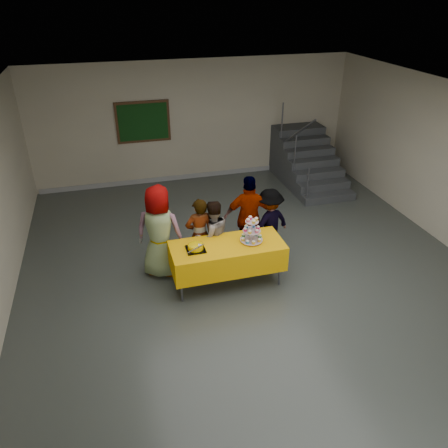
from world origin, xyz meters
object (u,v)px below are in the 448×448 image
(cupcake_stand, at_px, (252,232))
(bear_cake, at_px, (196,247))
(schoolchild_a, at_px, (159,232))
(bake_table, at_px, (227,255))
(staircase, at_px, (305,161))
(schoolchild_b, at_px, (200,235))
(schoolchild_e, at_px, (269,223))
(schoolchild_c, at_px, (212,236))
(schoolchild_d, at_px, (249,218))
(noticeboard, at_px, (143,122))

(cupcake_stand, bearing_deg, bear_cake, -179.14)
(schoolchild_a, bearing_deg, bake_table, 173.31)
(bear_cake, bearing_deg, bake_table, 1.65)
(cupcake_stand, bearing_deg, staircase, 54.18)
(schoolchild_a, bearing_deg, schoolchild_b, -159.15)
(bake_table, height_order, schoolchild_e, schoolchild_e)
(staircase, bearing_deg, schoolchild_a, -142.39)
(schoolchild_b, bearing_deg, schoolchild_a, -4.57)
(schoolchild_e, bearing_deg, bake_table, 15.28)
(bake_table, xyz_separation_m, schoolchild_c, (-0.13, 0.50, 0.11))
(schoolchild_d, bearing_deg, bake_table, 61.96)
(schoolchild_b, relative_size, schoolchild_d, 0.86)
(bear_cake, relative_size, noticeboard, 0.28)
(noticeboard, bearing_deg, schoolchild_c, -81.02)
(schoolchild_b, relative_size, schoolchild_c, 1.04)
(schoolchild_d, bearing_deg, schoolchild_a, 17.28)
(schoolchild_d, height_order, schoolchild_e, schoolchild_d)
(schoolchild_a, distance_m, staircase, 5.34)
(cupcake_stand, relative_size, schoolchild_e, 0.33)
(schoolchild_e, bearing_deg, cupcake_stand, 30.69)
(bake_table, xyz_separation_m, cupcake_stand, (0.42, -0.00, 0.39))
(noticeboard, bearing_deg, bear_cake, -86.95)
(staircase, bearing_deg, cupcake_stand, -125.82)
(schoolchild_b, relative_size, staircase, 0.57)
(schoolchild_e, bearing_deg, schoolchild_c, -10.39)
(schoolchild_e, xyz_separation_m, noticeboard, (-1.78, 4.02, 0.93))
(bake_table, height_order, schoolchild_c, schoolchild_c)
(cupcake_stand, height_order, noticeboard, noticeboard)
(schoolchild_b, xyz_separation_m, schoolchild_d, (0.96, 0.16, 0.12))
(cupcake_stand, relative_size, schoolchild_b, 0.32)
(schoolchild_e, bearing_deg, schoolchild_d, -28.23)
(schoolchild_a, bearing_deg, schoolchild_c, -162.38)
(cupcake_stand, distance_m, bear_cake, 0.96)
(bear_cake, bearing_deg, noticeboard, 93.05)
(bake_table, relative_size, staircase, 0.78)
(schoolchild_d, relative_size, staircase, 0.67)
(schoolchild_b, distance_m, staircase, 4.83)
(schoolchild_a, bearing_deg, bear_cake, 152.33)
(schoolchild_e, bearing_deg, noticeboard, -84.85)
(bake_table, height_order, cupcake_stand, cupcake_stand)
(schoolchild_a, xyz_separation_m, noticeboard, (0.24, 4.09, 0.76))
(schoolchild_e, relative_size, staircase, 0.56)
(schoolchild_a, distance_m, schoolchild_b, 0.71)
(bear_cake, height_order, noticeboard, noticeboard)
(schoolchild_a, height_order, schoolchild_d, schoolchild_a)
(cupcake_stand, height_order, schoolchild_c, schoolchild_c)
(cupcake_stand, distance_m, schoolchild_e, 0.92)
(schoolchild_c, distance_m, schoolchild_e, 1.13)
(bear_cake, distance_m, schoolchild_c, 0.68)
(schoolchild_a, xyz_separation_m, schoolchild_d, (1.66, 0.13, -0.03))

